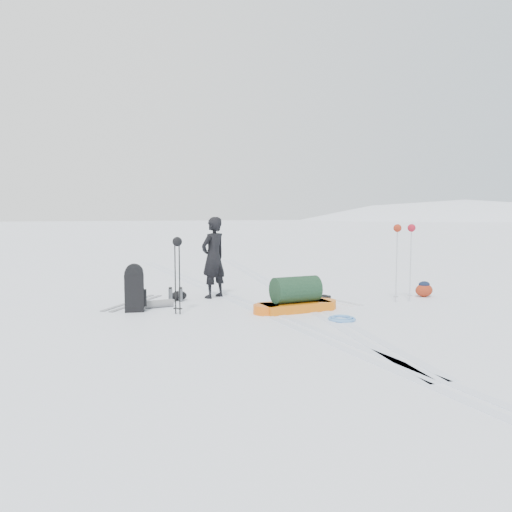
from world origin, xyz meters
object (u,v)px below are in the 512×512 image
object	(u,v)px
ski_poles_black	(177,251)
skier	(213,257)
pulk_sled	(296,298)
expedition_rucksack	(138,289)

from	to	relation	value
ski_poles_black	skier	bearing A→B (deg)	39.08
ski_poles_black	pulk_sled	bearing A→B (deg)	-27.68
pulk_sled	ski_poles_black	size ratio (longest dim) A/B	1.23
expedition_rucksack	pulk_sled	bearing A→B (deg)	-11.73
skier	pulk_sled	xyz separation A→B (m)	(1.01, -1.91, -0.61)
expedition_rucksack	ski_poles_black	bearing A→B (deg)	-31.42
skier	ski_poles_black	size ratio (longest dim) A/B	1.24
skier	expedition_rucksack	bearing A→B (deg)	-1.17
skier	pulk_sled	size ratio (longest dim) A/B	1.01
skier	expedition_rucksack	xyz separation A→B (m)	(-1.68, -0.89, -0.45)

